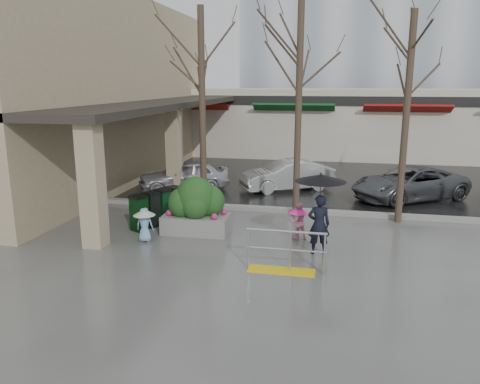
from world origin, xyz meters
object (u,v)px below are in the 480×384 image
(car_c, at_px, (409,183))
(car_b, at_px, (287,175))
(planter, at_px, (196,206))
(tree_midwest, at_px, (300,55))
(news_boxes, at_px, (157,208))
(tree_west, at_px, (201,61))
(child_blue, at_px, (145,221))
(handrail, at_px, (284,256))
(car_a, at_px, (184,175))
(woman, at_px, (320,203))
(child_pink, at_px, (298,219))
(tree_mideast, at_px, (410,66))

(car_c, bearing_deg, car_b, -130.47)
(planter, relative_size, car_b, 0.52)
(tree_midwest, height_order, planter, tree_midwest)
(news_boxes, xyz_separation_m, car_c, (8.24, 5.04, 0.08))
(tree_west, height_order, tree_midwest, tree_midwest)
(child_blue, distance_m, car_c, 10.39)
(child_blue, height_order, planter, planter)
(handrail, xyz_separation_m, car_a, (-5.09, 7.76, 0.25))
(tree_midwest, bearing_deg, handrail, -88.09)
(tree_midwest, bearing_deg, news_boxes, -156.40)
(tree_west, distance_m, woman, 6.50)
(child_pink, xyz_separation_m, child_blue, (-4.20, -1.08, -0.00))
(tree_mideast, height_order, car_c, tree_mideast)
(tree_west, height_order, woman, tree_west)
(tree_west, xyz_separation_m, child_blue, (-0.73, -3.46, -4.47))
(tree_midwest, relative_size, news_boxes, 3.57)
(handrail, relative_size, child_pink, 1.76)
(woman, bearing_deg, handrail, 50.80)
(tree_midwest, distance_m, car_a, 7.37)
(tree_midwest, relative_size, woman, 3.23)
(car_a, bearing_deg, news_boxes, -19.54)
(car_c, bearing_deg, woman, -58.10)
(child_blue, height_order, car_b, car_b)
(planter, bearing_deg, child_pink, 0.22)
(tree_mideast, distance_m, child_pink, 5.73)
(tree_midwest, distance_m, tree_mideast, 3.32)
(tree_mideast, bearing_deg, child_blue, -154.43)
(woman, bearing_deg, car_a, -58.50)
(tree_midwest, xyz_separation_m, car_a, (-4.93, 2.96, -4.60))
(child_pink, distance_m, child_blue, 4.34)
(car_a, bearing_deg, car_c, 63.38)
(news_boxes, height_order, car_c, car_c)
(planter, bearing_deg, news_boxes, 159.10)
(car_a, bearing_deg, child_blue, -19.35)
(child_pink, bearing_deg, car_c, -151.20)
(handrail, relative_size, car_c, 0.42)
(tree_mideast, distance_m, woman, 5.44)
(woman, distance_m, news_boxes, 5.41)
(tree_mideast, bearing_deg, car_b, 136.14)
(news_boxes, bearing_deg, handrail, -10.19)
(planter, relative_size, car_c, 0.44)
(handrail, relative_size, planter, 0.96)
(planter, height_order, news_boxes, planter)
(tree_midwest, height_order, woman, tree_midwest)
(handrail, bearing_deg, tree_west, 124.99)
(woman, relative_size, news_boxes, 1.11)
(child_pink, height_order, news_boxes, news_boxes)
(handrail, relative_size, car_a, 0.51)
(tree_mideast, xyz_separation_m, child_pink, (-3.03, -2.38, -4.25))
(child_blue, xyz_separation_m, car_b, (3.23, 7.30, 0.02))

